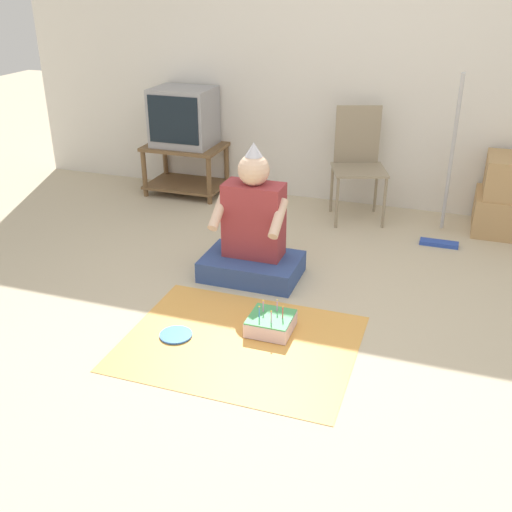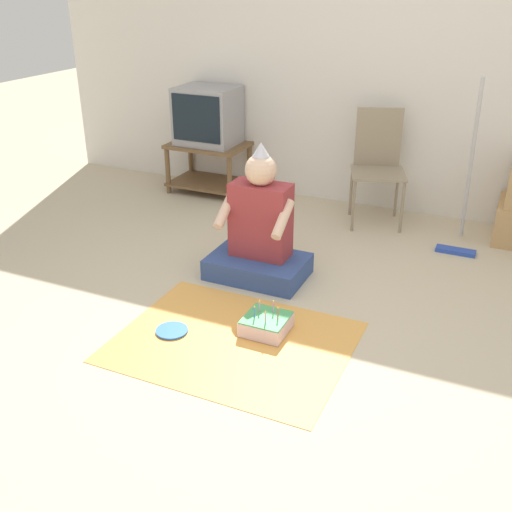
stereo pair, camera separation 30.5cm
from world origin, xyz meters
The scene contains 10 objects.
ground_plane centered at (0.00, 0.00, 0.00)m, with size 16.00×16.00×0.00m, color beige.
wall_back centered at (0.00, 2.31, 1.27)m, with size 6.40×0.06×2.55m.
tv_stand centered at (-1.59, 2.04, 0.27)m, with size 0.70×0.48×0.45m.
tv centered at (-1.59, 2.05, 0.70)m, with size 0.52×0.43×0.50m.
folding_chair centered at (-0.02, 1.97, 0.51)m, with size 0.52×0.51×0.90m.
dust_mop centered at (0.70, 1.65, 0.37)m, with size 0.28×0.35×1.25m.
person_seated centered at (-0.46, 0.66, 0.29)m, with size 0.64×0.43×0.91m.
party_cloth centered at (-0.26, -0.14, 0.00)m, with size 1.27×1.00×0.01m.
birthday_cake centered at (-0.13, 0.03, 0.05)m, with size 0.25×0.25×0.17m.
paper_plate centered at (-0.62, -0.20, 0.01)m, with size 0.18×0.18×0.01m.
Camera 1 is at (0.73, -2.74, 1.85)m, focal length 42.00 mm.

